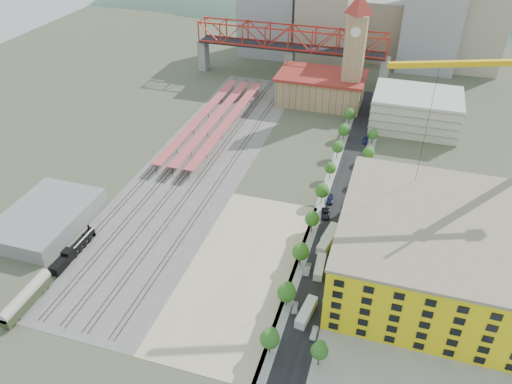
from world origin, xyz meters
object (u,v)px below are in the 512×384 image
(site_trailer_c, at_px, (327,242))
(car_0, at_px, (295,308))
(locomotive, at_px, (75,249))
(site_trailer_a, at_px, (306,312))
(site_trailer_d, at_px, (329,234))
(coach, at_px, (26,298))
(site_trailer_b, at_px, (320,267))
(construction_building, at_px, (428,249))
(clock_tower, at_px, (355,42))

(site_trailer_c, xyz_separation_m, car_0, (-3.00, -26.27, -0.73))
(locomotive, distance_m, site_trailer_a, 66.07)
(site_trailer_d, xyz_separation_m, car_0, (-3.00, -29.99, -0.56))
(coach, relative_size, site_trailer_b, 1.85)
(site_trailer_a, bearing_deg, site_trailer_b, 98.32)
(coach, bearing_deg, locomotive, 90.00)
(construction_building, bearing_deg, coach, -156.95)
(site_trailer_b, bearing_deg, clock_tower, 91.23)
(locomotive, relative_size, site_trailer_a, 2.08)
(car_0, bearing_deg, locomotive, 170.41)
(construction_building, distance_m, site_trailer_d, 28.68)
(site_trailer_c, distance_m, car_0, 26.45)
(site_trailer_d, distance_m, car_0, 30.14)
(construction_building, distance_m, coach, 100.21)
(clock_tower, xyz_separation_m, site_trailer_c, (8.00, -94.79, -27.31))
(clock_tower, bearing_deg, coach, -112.63)
(site_trailer_a, bearing_deg, car_0, 168.27)
(coach, distance_m, site_trailer_a, 68.17)
(construction_building, xyz_separation_m, site_trailer_d, (-26.00, 8.93, -8.19))
(locomotive, bearing_deg, car_0, -1.79)
(construction_building, xyz_separation_m, coach, (-92.00, -39.15, -6.69))
(car_0, bearing_deg, coach, -171.79)
(clock_tower, bearing_deg, site_trailer_b, -85.66)
(coach, xyz_separation_m, car_0, (63.00, 18.09, -2.06))
(construction_building, height_order, site_trailer_d, construction_building)
(site_trailer_a, bearing_deg, site_trailer_d, 98.32)
(car_0, bearing_deg, site_trailer_d, 76.48)
(construction_building, height_order, car_0, construction_building)
(construction_building, height_order, site_trailer_b, construction_building)
(site_trailer_b, bearing_deg, construction_building, 8.88)
(locomotive, relative_size, coach, 1.20)
(construction_building, xyz_separation_m, site_trailer_b, (-26.00, -5.52, -8.20))
(construction_building, relative_size, site_trailer_a, 5.37)
(locomotive, bearing_deg, coach, -90.00)
(construction_building, height_order, site_trailer_a, construction_building)
(site_trailer_b, height_order, site_trailer_c, site_trailer_c)
(coach, bearing_deg, site_trailer_c, 33.90)
(locomotive, xyz_separation_m, site_trailer_d, (66.00, 28.02, -0.61))
(site_trailer_a, distance_m, site_trailer_c, 27.36)
(clock_tower, relative_size, car_0, 13.41)
(coach, height_order, site_trailer_b, coach)
(coach, relative_size, site_trailer_d, 1.83)
(locomotive, distance_m, site_trailer_d, 71.71)
(construction_building, relative_size, coach, 3.10)
(coach, height_order, car_0, coach)
(site_trailer_d, height_order, car_0, site_trailer_d)
(clock_tower, bearing_deg, locomotive, -115.97)
(site_trailer_d, bearing_deg, coach, -134.06)
(construction_building, bearing_deg, site_trailer_d, 161.05)
(construction_building, xyz_separation_m, car_0, (-29.00, -21.06, -8.75))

